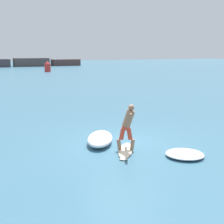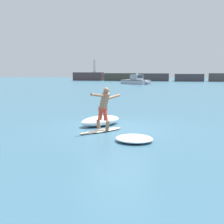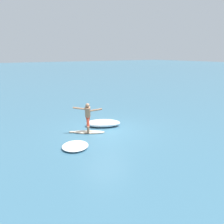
{
  "view_description": "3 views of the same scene",
  "coord_description": "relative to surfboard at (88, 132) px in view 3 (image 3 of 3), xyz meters",
  "views": [
    {
      "loc": [
        -5.37,
        -9.96,
        3.4
      ],
      "look_at": [
        -0.29,
        0.19,
        1.18
      ],
      "focal_mm": 50.0,
      "sensor_mm": 36.0,
      "label": 1
    },
    {
      "loc": [
        2.84,
        -11.89,
        2.21
      ],
      "look_at": [
        -0.18,
        -0.17,
        0.63
      ],
      "focal_mm": 50.0,
      "sensor_mm": 36.0,
      "label": 2
    },
    {
      "loc": [
        9.53,
        -5.87,
        4.08
      ],
      "look_at": [
        -0.78,
        0.87,
        0.77
      ],
      "focal_mm": 35.0,
      "sensor_mm": 36.0,
      "label": 3
    }
  ],
  "objects": [
    {
      "name": "wave_foam_at_tail",
      "position": [
        -0.42,
        1.2,
        0.16
      ],
      "size": [
        1.77,
        2.17,
        0.4
      ],
      "color": "white",
      "rests_on": "ground"
    },
    {
      "name": "surfboard",
      "position": [
        0.0,
        0.0,
        0.0
      ],
      "size": [
        1.39,
        1.8,
        0.2
      ],
      "color": "beige",
      "rests_on": "ground"
    },
    {
      "name": "surfer",
      "position": [
        0.08,
        -0.01,
        0.95
      ],
      "size": [
        0.84,
        1.37,
        1.58
      ],
      "color": "#986C4E",
      "rests_on": "surfboard"
    },
    {
      "name": "ground_plane",
      "position": [
        0.35,
        0.96,
        -0.03
      ],
      "size": [
        200.0,
        200.0,
        0.0
      ],
      "primitive_type": "plane",
      "color": "#396780"
    },
    {
      "name": "wave_foam_at_nose",
      "position": [
        1.45,
        -1.36,
        0.06
      ],
      "size": [
        1.71,
        1.7,
        0.19
      ],
      "color": "white",
      "rests_on": "ground"
    }
  ]
}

